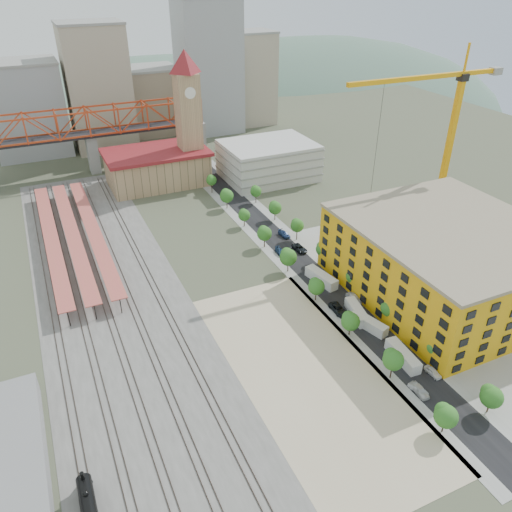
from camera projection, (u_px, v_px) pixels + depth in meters
name	position (u px, v px, depth m)	size (l,w,h in m)	color
ground	(261.00, 290.00, 129.82)	(400.00, 400.00, 0.00)	#474C38
ballast_strip	(108.00, 288.00, 130.56)	(36.00, 165.00, 0.06)	#605E59
dirt_lot	(308.00, 372.00, 103.70)	(28.00, 67.00, 0.06)	tan
street_asphalt	(288.00, 251.00, 147.29)	(12.00, 170.00, 0.06)	black
sidewalk_west	(272.00, 255.00, 145.32)	(3.00, 170.00, 0.04)	gray
sidewalk_east	(305.00, 247.00, 149.28)	(3.00, 170.00, 0.04)	gray
construction_pad	(449.00, 288.00, 130.32)	(50.00, 90.00, 0.06)	gray
rail_tracks	(101.00, 289.00, 129.85)	(26.56, 160.00, 0.18)	#382B23
platform_canopies	(72.00, 233.00, 148.27)	(16.00, 80.00, 4.12)	#BC4A48
station_hall	(157.00, 167.00, 188.82)	(38.00, 24.00, 13.10)	tan
clock_tower	(188.00, 106.00, 180.74)	(12.00, 12.00, 52.00)	tan
parking_garage	(268.00, 161.00, 194.00)	(34.00, 26.00, 14.00)	silver
truss_bridge	(88.00, 126.00, 193.44)	(94.00, 9.60, 25.60)	gray
construction_building	(447.00, 260.00, 124.48)	(44.60, 50.60, 18.80)	orange
street_trees	(305.00, 267.00, 139.48)	(15.40, 124.40, 8.00)	#296C20
skyline	(146.00, 89.00, 232.33)	(133.00, 46.00, 60.00)	#9EA0A3
distant_hills	(172.00, 189.00, 390.03)	(647.00, 264.00, 227.00)	#4C6B59
tower_crane	(445.00, 122.00, 143.89)	(51.42, 2.73, 54.89)	#F7A610
site_trailer_a	(403.00, 356.00, 105.97)	(2.58, 9.80, 2.68)	silver
site_trailer_b	(369.00, 324.00, 115.48)	(2.45, 9.32, 2.55)	silver
site_trailer_c	(357.00, 312.00, 119.28)	(2.51, 9.55, 2.61)	silver
site_trailer_d	(321.00, 278.00, 132.04)	(2.72, 10.32, 2.82)	silver
car_0	(420.00, 391.00, 98.12)	(1.89, 4.69, 1.60)	silver
car_1	(418.00, 389.00, 98.52)	(1.46, 4.19, 1.38)	#A5A6AB
car_2	(338.00, 309.00, 121.18)	(2.64, 5.72, 1.59)	black
car_3	(280.00, 252.00, 145.47)	(1.94, 4.78, 1.39)	navy
car_4	(433.00, 372.00, 102.67)	(1.62, 4.04, 1.38)	white
car_5	(354.00, 298.00, 125.10)	(1.66, 4.76, 1.57)	#A2A2A7
car_6	(300.00, 248.00, 146.90)	(2.61, 5.66, 1.57)	black
car_7	(284.00, 234.00, 154.70)	(2.04, 5.03, 1.46)	navy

